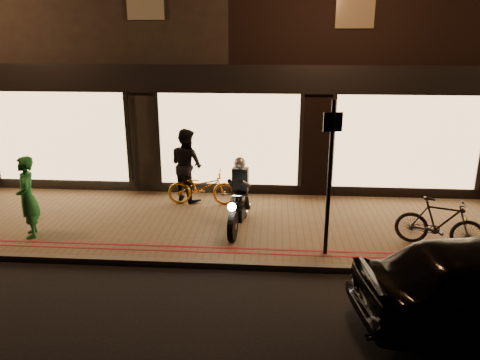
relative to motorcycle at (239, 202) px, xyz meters
name	(u,v)px	position (x,y,z in m)	size (l,w,h in m)	color
ground	(209,268)	(-0.43, -1.70, -0.73)	(90.00, 90.00, 0.00)	black
sidewalk	(221,224)	(-0.43, 0.30, -0.67)	(50.00, 4.00, 0.12)	brown
kerb_stone	(209,264)	(-0.43, -1.65, -0.67)	(50.00, 0.14, 0.12)	#59544C
red_kerb_lines	(213,250)	(-0.43, -1.15, -0.61)	(50.00, 0.26, 0.01)	maroon
building_row	(243,33)	(-0.43, 7.29, 3.51)	(48.00, 10.11, 8.50)	black
motorcycle	(239,202)	(0.00, 0.00, 0.00)	(0.62, 1.94, 1.59)	black
sign_post	(330,171)	(1.78, -1.13, 1.06)	(0.35, 0.09, 3.00)	black
bicycle_gold	(202,187)	(-1.04, 1.41, -0.17)	(0.59, 1.71, 0.90)	#C48222
bicycle_dark	(440,223)	(4.07, -0.68, -0.10)	(0.48, 1.71, 1.03)	black
person_green	(27,197)	(-4.36, -0.75, 0.25)	(0.63, 0.41, 1.73)	#1F7432
person_dark	(187,165)	(-1.47, 1.74, 0.32)	(0.91, 0.71, 1.86)	black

